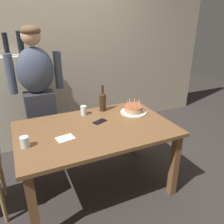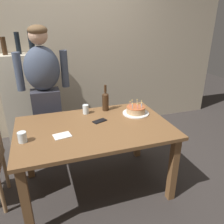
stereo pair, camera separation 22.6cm
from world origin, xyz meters
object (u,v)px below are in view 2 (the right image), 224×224
birthday_cake (136,111)px  person_man_bearded (45,94)px  cell_phone (100,121)px  napkin_stack (62,136)px  water_glass_near (22,137)px  wine_bottle (105,101)px  water_glass_far (86,109)px

birthday_cake → person_man_bearded: size_ratio=0.17×
birthday_cake → cell_phone: size_ratio=2.02×
napkin_stack → person_man_bearded: (-0.09, 0.89, 0.13)m
birthday_cake → water_glass_near: size_ratio=3.16×
water_glass_near → wine_bottle: size_ratio=0.31×
person_man_bearded → birthday_cake: bearing=145.8°
birthday_cake → water_glass_near: bearing=-167.8°
water_glass_near → napkin_stack: water_glass_near is taller
napkin_stack → water_glass_near: bearing=179.0°
birthday_cake → water_glass_far: birthday_cake is taller
cell_phone → water_glass_far: bearing=89.1°
water_glass_far → wine_bottle: 0.25m
wine_bottle → cell_phone: 0.33m
water_glass_near → cell_phone: water_glass_near is taller
wine_bottle → person_man_bearded: size_ratio=0.18×
cell_phone → napkin_stack: bearing=-175.6°
birthday_cake → water_glass_far: bearing=161.0°
wine_bottle → water_glass_near: bearing=-152.5°
wine_bottle → person_man_bearded: person_man_bearded is taller
napkin_stack → person_man_bearded: size_ratio=0.09×
birthday_cake → water_glass_far: (-0.53, 0.18, 0.01)m
cell_phone → person_man_bearded: (-0.49, 0.69, 0.13)m
water_glass_far → napkin_stack: (-0.31, -0.44, -0.05)m
napkin_stack → person_man_bearded: bearing=95.6°
water_glass_near → wine_bottle: wine_bottle is taller
wine_bottle → birthday_cake: bearing=-35.6°
water_glass_far → person_man_bearded: size_ratio=0.06×
cell_phone → wine_bottle: bearing=40.4°
water_glass_near → wine_bottle: 1.00m
water_glass_far → person_man_bearded: bearing=131.8°
person_man_bearded → water_glass_far: bearing=131.8°
wine_bottle → cell_phone: size_ratio=2.09×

